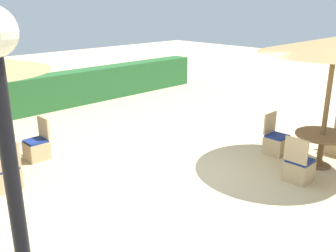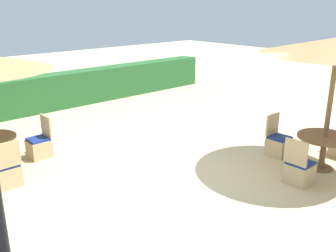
{
  "view_description": "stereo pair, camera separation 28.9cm",
  "coord_description": "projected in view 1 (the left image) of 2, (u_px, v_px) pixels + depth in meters",
  "views": [
    {
      "loc": [
        -5.09,
        -4.64,
        3.32
      ],
      "look_at": [
        0.0,
        0.6,
        0.9
      ],
      "focal_mm": 40.0,
      "sensor_mm": 36.0,
      "label": 1
    },
    {
      "loc": [
        -4.88,
        -4.84,
        3.32
      ],
      "look_at": [
        0.0,
        0.6,
        0.9
      ],
      "focal_mm": 40.0,
      "sensor_mm": 36.0,
      "label": 2
    }
  ],
  "objects": [
    {
      "name": "patio_chair_back_left_south",
      "position": [
        6.0,
        176.0,
        6.94
      ],
      "size": [
        0.46,
        0.46,
        0.93
      ],
      "color": "tan",
      "rests_on": "ground_plane"
    },
    {
      "name": "patio_chair_back_left_east",
      "position": [
        37.0,
        148.0,
        8.28
      ],
      "size": [
        0.46,
        0.46,
        0.93
      ],
      "rotation": [
        0.0,
        0.0,
        1.57
      ],
      "color": "tan",
      "rests_on": "ground_plane"
    },
    {
      "name": "lamp_post",
      "position": [
        7.0,
        142.0,
        2.73
      ],
      "size": [
        0.36,
        0.36,
        3.32
      ],
      "color": "black",
      "rests_on": "ground_plane"
    },
    {
      "name": "ground_plane",
      "position": [
        189.0,
        175.0,
        7.57
      ],
      "size": [
        40.0,
        40.0,
        0.0
      ],
      "primitive_type": "plane",
      "color": "#D1BA8C"
    },
    {
      "name": "round_table_front_right",
      "position": [
        322.0,
        141.0,
        7.81
      ],
      "size": [
        1.11,
        1.11,
        0.72
      ],
      "color": "brown",
      "rests_on": "ground_plane"
    },
    {
      "name": "patio_chair_front_right_north",
      "position": [
        276.0,
        143.0,
        8.58
      ],
      "size": [
        0.46,
        0.46,
        0.93
      ],
      "rotation": [
        0.0,
        0.0,
        3.14
      ],
      "color": "tan",
      "rests_on": "ground_plane"
    },
    {
      "name": "hedge_row",
      "position": [
        39.0,
        94.0,
        11.8
      ],
      "size": [
        13.0,
        0.7,
        1.13
      ],
      "primitive_type": "cube",
      "color": "#28602D",
      "rests_on": "ground_plane"
    },
    {
      "name": "patio_chair_front_right_west",
      "position": [
        299.0,
        168.0,
        7.25
      ],
      "size": [
        0.46,
        0.46,
        0.93
      ],
      "rotation": [
        0.0,
        0.0,
        -1.57
      ],
      "color": "tan",
      "rests_on": "ground_plane"
    },
    {
      "name": "parasol_front_right",
      "position": [
        335.0,
        46.0,
        7.19
      ],
      "size": [
        2.94,
        2.94,
        2.7
      ],
      "color": "brown",
      "rests_on": "ground_plane"
    }
  ]
}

